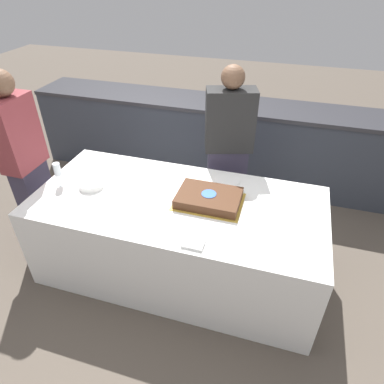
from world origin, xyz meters
The scene contains 10 objects.
ground_plane centered at (0.00, 0.00, 0.00)m, with size 14.00×14.00×0.00m, color brown.
back_counter centered at (0.00, 1.58, 0.46)m, with size 4.40×0.58×0.92m.
dining_table centered at (0.00, 0.00, 0.36)m, with size 2.20×1.02×0.73m.
cake centered at (0.23, 0.05, 0.76)m, with size 0.50×0.36×0.08m.
plate_stack centered at (-0.71, -0.03, 0.75)m, with size 0.19×0.19×0.04m.
wine_glass centered at (-0.96, -0.06, 0.86)m, with size 0.07×0.07×0.19m.
side_plate_near_cake centered at (0.30, 0.38, 0.73)m, with size 0.21×0.21×0.00m.
utensil_pile centered at (0.25, -0.42, 0.74)m, with size 0.14×0.11×0.02m.
person_cutting_cake centered at (0.23, 0.73, 0.79)m, with size 0.45×0.31×1.55m.
person_seated_left centered at (-1.32, 0.00, 0.83)m, with size 0.20×0.35×1.59m.
Camera 1 is at (0.70, -1.94, 2.26)m, focal length 32.00 mm.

